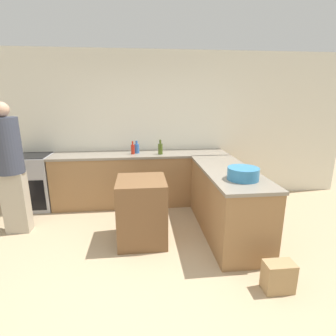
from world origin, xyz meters
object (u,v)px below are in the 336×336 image
(water_bottle_blue, at_px, (137,148))
(person_by_range, at_px, (10,165))
(island_table, at_px, (142,211))
(range_oven, at_px, (34,182))
(paper_bag, at_px, (278,277))
(mixing_bowl, at_px, (243,174))
(hot_sauce_bottle, at_px, (133,149))
(olive_oil_bottle, at_px, (160,149))

(water_bottle_blue, xyz_separation_m, person_by_range, (-1.72, -0.91, -0.02))
(person_by_range, bearing_deg, island_table, -14.02)
(range_oven, bearing_deg, person_by_range, -85.41)
(island_table, relative_size, paper_bag, 2.76)
(island_table, height_order, mixing_bowl, mixing_bowl)
(water_bottle_blue, bearing_deg, mixing_bowl, -52.92)
(hot_sauce_bottle, bearing_deg, island_table, -84.34)
(range_oven, distance_m, hot_sauce_bottle, 1.81)
(range_oven, height_order, paper_bag, range_oven)
(island_table, xyz_separation_m, olive_oil_bottle, (0.35, 1.22, 0.60))
(island_table, bearing_deg, paper_bag, -39.97)
(range_oven, xyz_separation_m, island_table, (1.85, -1.31, -0.04))
(water_bottle_blue, xyz_separation_m, olive_oil_bottle, (0.41, -0.13, 0.01))
(island_table, height_order, person_by_range, person_by_range)
(range_oven, xyz_separation_m, mixing_bowl, (3.07, -1.66, 0.54))
(range_oven, distance_m, water_bottle_blue, 1.88)
(range_oven, relative_size, olive_oil_bottle, 3.78)
(hot_sauce_bottle, xyz_separation_m, person_by_range, (-1.66, -0.83, -0.02))
(range_oven, relative_size, mixing_bowl, 2.52)
(hot_sauce_bottle, distance_m, paper_bag, 2.95)
(mixing_bowl, bearing_deg, olive_oil_bottle, 119.20)
(mixing_bowl, height_order, water_bottle_blue, water_bottle_blue)
(mixing_bowl, xyz_separation_m, water_bottle_blue, (-1.28, 1.69, 0.01))
(mixing_bowl, distance_m, paper_bag, 1.16)
(island_table, distance_m, mixing_bowl, 1.39)
(island_table, bearing_deg, hot_sauce_bottle, 95.66)
(water_bottle_blue, bearing_deg, paper_bag, -60.46)
(island_table, bearing_deg, water_bottle_blue, 92.53)
(mixing_bowl, distance_m, person_by_range, 3.11)
(water_bottle_blue, height_order, hot_sauce_bottle, hot_sauce_bottle)
(paper_bag, bearing_deg, olive_oil_bottle, 113.01)
(range_oven, distance_m, olive_oil_bottle, 2.27)
(range_oven, relative_size, hot_sauce_bottle, 4.17)
(water_bottle_blue, height_order, person_by_range, person_by_range)
(hot_sauce_bottle, bearing_deg, water_bottle_blue, 48.67)
(range_oven, xyz_separation_m, paper_bag, (3.20, -2.44, -0.32))
(hot_sauce_bottle, height_order, person_by_range, person_by_range)
(olive_oil_bottle, relative_size, paper_bag, 0.80)
(water_bottle_blue, xyz_separation_m, hot_sauce_bottle, (-0.07, -0.08, 0.00))
(island_table, relative_size, olive_oil_bottle, 3.46)
(person_by_range, bearing_deg, water_bottle_blue, 27.72)
(olive_oil_bottle, bearing_deg, paper_bag, -66.99)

